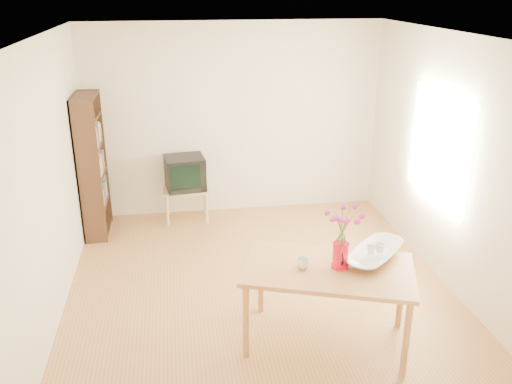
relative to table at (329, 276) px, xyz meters
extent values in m
plane|color=#9C6937|center=(-0.45, 0.94, -0.67)|extent=(4.50, 4.50, 0.00)
plane|color=white|center=(-0.45, 0.94, 1.93)|extent=(4.50, 4.50, 0.00)
plane|color=#F3EAC3|center=(-0.45, 3.19, 0.63)|extent=(4.00, 0.00, 4.00)
plane|color=#F3EAC3|center=(-0.45, -1.31, 0.63)|extent=(4.00, 0.00, 4.00)
plane|color=#F3EAC3|center=(-2.45, 0.94, 0.63)|extent=(0.00, 4.50, 4.50)
plane|color=#F3EAC3|center=(1.55, 0.94, 0.63)|extent=(0.00, 4.50, 4.50)
plane|color=white|center=(1.53, 1.24, 0.73)|extent=(0.00, 1.30, 1.30)
cube|color=#B0743C|center=(0.00, 0.00, 0.06)|extent=(1.64, 1.26, 0.04)
cylinder|color=#B0743C|center=(-0.74, -0.11, -0.32)|extent=(0.06, 0.06, 0.71)
cylinder|color=#B0743C|center=(0.50, -0.55, -0.32)|extent=(0.06, 0.06, 0.71)
cylinder|color=#B0743C|center=(-0.50, 0.55, -0.32)|extent=(0.06, 0.06, 0.71)
cylinder|color=#B0743C|center=(0.74, 0.11, -0.32)|extent=(0.06, 0.06, 0.71)
cube|color=tan|center=(-1.15, 2.91, -0.23)|extent=(0.60, 0.45, 0.03)
cylinder|color=tan|center=(-1.41, 2.73, -0.46)|extent=(0.04, 0.04, 0.43)
cylinder|color=tan|center=(-0.89, 2.73, -0.46)|extent=(0.04, 0.04, 0.43)
cylinder|color=tan|center=(-1.41, 3.10, -0.46)|extent=(0.04, 0.04, 0.43)
cylinder|color=tan|center=(-0.89, 3.10, -0.46)|extent=(0.04, 0.04, 0.43)
cube|color=black|center=(-2.30, 2.36, 0.23)|extent=(0.28, 0.02, 1.80)
cube|color=black|center=(-2.30, 3.03, 0.23)|extent=(0.28, 0.03, 1.80)
cube|color=black|center=(-2.43, 2.69, 0.23)|extent=(0.02, 0.70, 1.80)
cube|color=black|center=(-2.30, 2.69, -0.63)|extent=(0.27, 0.65, 0.02)
cube|color=black|center=(-2.30, 2.69, -0.27)|extent=(0.27, 0.65, 0.02)
cube|color=black|center=(-2.30, 2.69, 0.11)|extent=(0.27, 0.65, 0.02)
cube|color=black|center=(-2.30, 2.69, 0.49)|extent=(0.27, 0.65, 0.02)
cube|color=black|center=(-2.30, 2.69, 0.85)|extent=(0.27, 0.65, 0.02)
cube|color=black|center=(-2.30, 2.69, 1.11)|extent=(0.27, 0.65, 0.02)
cylinder|color=red|center=(0.09, -0.01, 0.19)|extent=(0.13, 0.13, 0.22)
cylinder|color=red|center=(0.09, -0.01, 0.09)|extent=(0.15, 0.15, 0.02)
cylinder|color=red|center=(0.09, -0.01, 0.31)|extent=(0.14, 0.14, 0.01)
cone|color=red|center=(0.10, -0.07, 0.28)|extent=(0.05, 0.07, 0.06)
torus|color=black|center=(0.08, 0.07, 0.20)|extent=(0.03, 0.10, 0.10)
imported|color=white|center=(-0.22, 0.02, 0.12)|extent=(0.15, 0.15, 0.09)
imported|color=white|center=(0.46, 0.12, 0.31)|extent=(0.70, 0.70, 0.47)
imported|color=white|center=(0.42, 0.12, 0.27)|extent=(0.10, 0.10, 0.07)
imported|color=white|center=(0.50, 0.14, 0.27)|extent=(0.10, 0.10, 0.07)
cube|color=black|center=(-1.15, 2.91, 0.01)|extent=(0.55, 0.51, 0.44)
cube|color=black|center=(-1.15, 3.00, 0.03)|extent=(0.38, 0.29, 0.31)
cube|color=black|center=(-1.15, 2.68, 0.03)|extent=(0.39, 0.06, 0.31)
camera|label=1|loc=(-1.25, -3.97, 2.37)|focal=38.00mm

